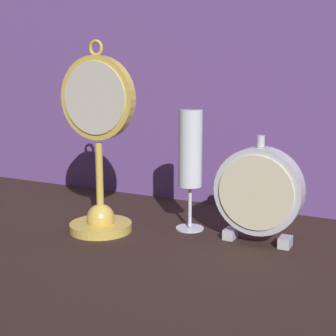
# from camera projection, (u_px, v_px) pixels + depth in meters

# --- Properties ---
(ground_plane) EXTENTS (4.00, 4.00, 0.00)m
(ground_plane) POSITION_uv_depth(u_px,v_px,m) (147.00, 247.00, 0.81)
(ground_plane) COLOR black
(fabric_backdrop_drape) EXTENTS (1.47, 0.01, 0.58)m
(fabric_backdrop_drape) POSITION_uv_depth(u_px,v_px,m) (218.00, 77.00, 1.04)
(fabric_backdrop_drape) COLOR #6B478E
(fabric_backdrop_drape) RESTS_ON ground_plane
(pocket_watch_on_stand) EXTENTS (0.15, 0.12, 0.36)m
(pocket_watch_on_stand) POSITION_uv_depth(u_px,v_px,m) (99.00, 154.00, 0.87)
(pocket_watch_on_stand) COLOR gold
(pocket_watch_on_stand) RESTS_ON ground_plane
(mantel_clock_silver) EXTENTS (0.15, 0.04, 0.19)m
(mantel_clock_silver) POSITION_uv_depth(u_px,v_px,m) (258.00, 192.00, 0.82)
(mantel_clock_silver) COLOR silver
(mantel_clock_silver) RESTS_ON ground_plane
(champagne_flute) EXTENTS (0.05, 0.05, 0.23)m
(champagne_flute) POSITION_uv_depth(u_px,v_px,m) (190.00, 156.00, 0.88)
(champagne_flute) COLOR silver
(champagne_flute) RESTS_ON ground_plane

